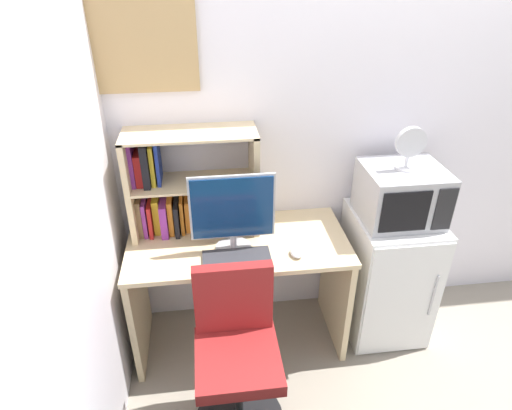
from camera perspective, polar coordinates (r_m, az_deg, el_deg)
The scene contains 11 objects.
wall_back at distance 2.95m, azimuth 23.59°, elevation 9.63°, with size 6.40×0.04×2.60m, color silver.
desk at distance 2.66m, azimuth -2.25°, elevation -8.92°, with size 1.26×0.61×0.77m.
hutch_bookshelf at distance 2.52m, azimuth -10.55°, elevation 2.46°, with size 0.72×0.28×0.61m.
monitor at distance 2.32m, azimuth -3.08°, elevation -0.91°, with size 0.46×0.20×0.46m.
keyboard at distance 2.38m, azimuth -2.55°, elevation -6.75°, with size 0.37×0.14×0.02m, color #333338.
computer_mouse at distance 2.41m, azimuth 5.30°, elevation -6.16°, with size 0.07×0.10×0.04m, color silver.
mini_fridge at distance 2.96m, azimuth 16.60°, elevation -8.56°, with size 0.49×0.56×0.85m.
microwave at distance 2.65m, azimuth 18.39°, elevation 1.39°, with size 0.45×0.40×0.32m.
desk_fan at distance 2.52m, azimuth 19.44°, elevation 7.23°, with size 0.17×0.11×0.25m.
desk_chair at distance 2.35m, azimuth -2.48°, elevation -19.70°, with size 0.47×0.47×0.92m.
wall_corkboard at distance 2.41m, azimuth -15.02°, elevation 19.29°, with size 0.59×0.02×0.46m, color tan.
Camera 1 is at (-1.08, -2.36, 2.21)m, focal length 30.69 mm.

